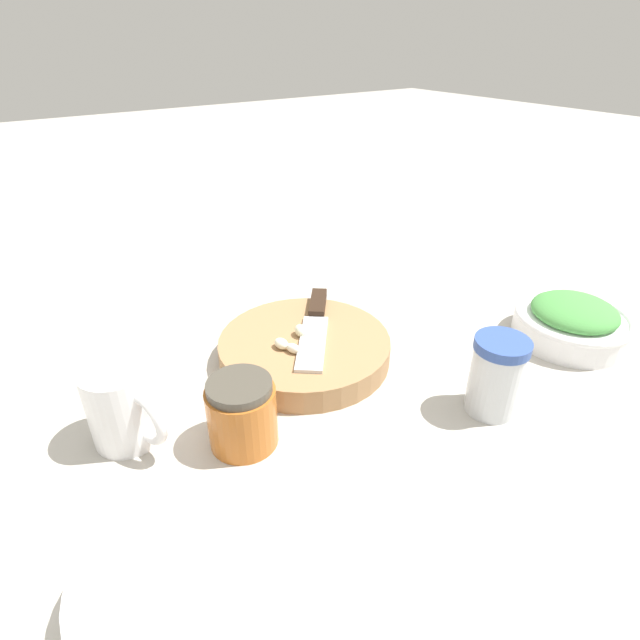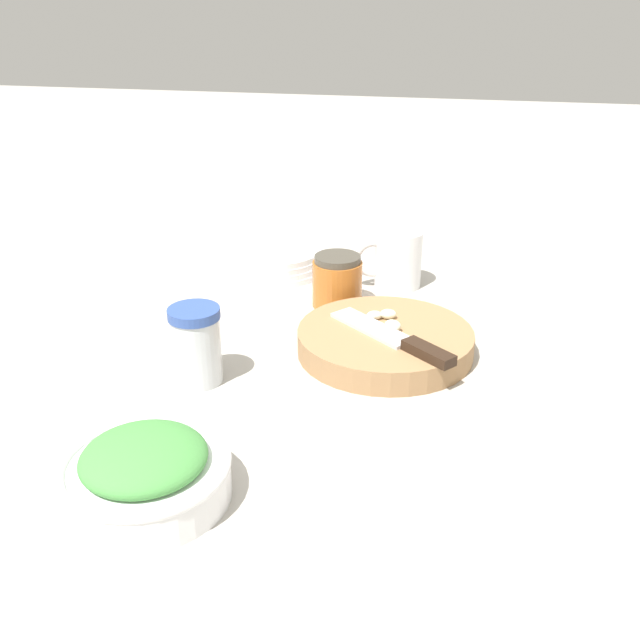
# 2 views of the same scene
# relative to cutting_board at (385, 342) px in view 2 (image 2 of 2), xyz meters

# --- Properties ---
(ground_plane) EXTENTS (5.00, 5.00, 0.00)m
(ground_plane) POSITION_rel_cutting_board_xyz_m (-0.02, 0.08, -0.02)
(ground_plane) COLOR #B2ADA3
(cutting_board) EXTENTS (0.23, 0.23, 0.03)m
(cutting_board) POSITION_rel_cutting_board_xyz_m (0.00, 0.00, 0.00)
(cutting_board) COLOR #9E754C
(cutting_board) RESTS_ON ground_plane
(chef_knife) EXTENTS (0.15, 0.17, 0.01)m
(chef_knife) POSITION_rel_cutting_board_xyz_m (-0.03, -0.02, 0.02)
(chef_knife) COLOR black
(chef_knife) RESTS_ON cutting_board
(garlic_cloves) EXTENTS (0.05, 0.05, 0.02)m
(garlic_cloves) POSITION_rel_cutting_board_xyz_m (0.02, 0.00, 0.02)
(garlic_cloves) COLOR #EDECC6
(garlic_cloves) RESTS_ON cutting_board
(herb_bowl) EXTENTS (0.16, 0.16, 0.06)m
(herb_bowl) POSITION_rel_cutting_board_xyz_m (-0.34, 0.17, 0.01)
(herb_bowl) COLOR white
(herb_bowl) RESTS_ON ground_plane
(spice_jar) EXTENTS (0.06, 0.06, 0.10)m
(spice_jar) POSITION_rel_cutting_board_xyz_m (-0.12, 0.21, 0.03)
(spice_jar) COLOR silver
(spice_jar) RESTS_ON ground_plane
(coffee_mug) EXTENTS (0.07, 0.11, 0.09)m
(coffee_mug) POSITION_rel_cutting_board_xyz_m (0.24, 0.02, 0.03)
(coffee_mug) COLOR white
(coffee_mug) RESTS_ON ground_plane
(plate_stack) EXTENTS (0.17, 0.17, 0.04)m
(plate_stack) POSITION_rel_cutting_board_xyz_m (0.26, 0.23, 0.00)
(plate_stack) COLOR white
(plate_stack) RESTS_ON ground_plane
(honey_jar) EXTENTS (0.07, 0.07, 0.08)m
(honey_jar) POSITION_rel_cutting_board_xyz_m (0.14, 0.09, 0.02)
(honey_jar) COLOR #B26023
(honey_jar) RESTS_ON ground_plane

